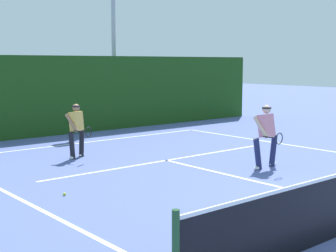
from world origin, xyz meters
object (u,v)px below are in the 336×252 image
at_px(light_pole, 113,22).
at_px(tennis_ball, 64,194).
at_px(player_near, 266,133).
at_px(player_far, 77,128).

bearing_deg(light_pole, tennis_ball, -129.05).
bearing_deg(tennis_ball, player_near, -10.01).
bearing_deg(light_pole, player_near, -100.87).
xyz_separation_m(tennis_ball, light_pole, (7.17, 8.83, 4.38)).
bearing_deg(tennis_ball, light_pole, 50.95).
bearing_deg(player_near, tennis_ball, -13.80).
bearing_deg(player_far, player_near, 99.46).
relative_size(player_near, light_pole, 0.23).
relative_size(tennis_ball, light_pole, 0.01).
bearing_deg(player_near, light_pole, -104.66).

